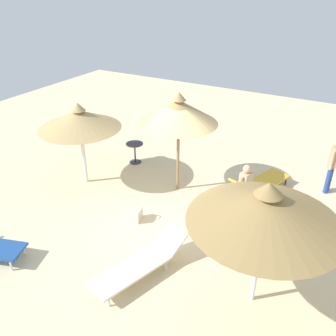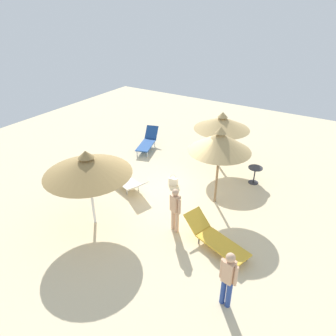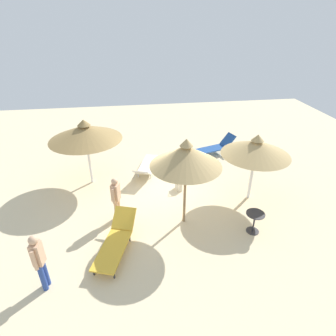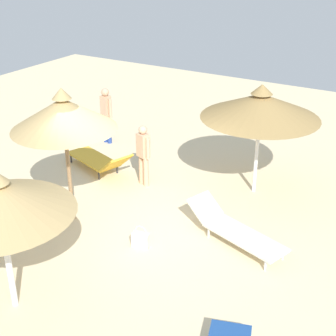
% 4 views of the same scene
% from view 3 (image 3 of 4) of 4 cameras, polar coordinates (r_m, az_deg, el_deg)
% --- Properties ---
extents(ground, '(24.00, 24.00, 0.10)m').
position_cam_3_polar(ground, '(10.32, -0.80, -6.34)').
color(ground, beige).
extents(parasol_umbrella_near_left, '(2.67, 2.67, 2.61)m').
position_cam_3_polar(parasol_umbrella_near_left, '(10.68, -16.57, 6.99)').
color(parasol_umbrella_near_left, white).
rests_on(parasol_umbrella_near_left, ground).
extents(parasol_umbrella_front, '(2.11, 2.11, 2.90)m').
position_cam_3_polar(parasol_umbrella_front, '(7.97, 3.70, 2.48)').
color(parasol_umbrella_front, olive).
rests_on(parasol_umbrella_front, ground).
extents(parasol_umbrella_edge, '(2.32, 2.32, 2.47)m').
position_cam_3_polar(parasol_umbrella_edge, '(9.78, 17.55, 3.96)').
color(parasol_umbrella_edge, white).
rests_on(parasol_umbrella_edge, ground).
extents(lounge_chair_far_left, '(2.05, 1.17, 0.86)m').
position_cam_3_polar(lounge_chair_far_left, '(13.50, 9.78, 4.37)').
color(lounge_chair_far_left, '#1E478C').
rests_on(lounge_chair_far_left, ground).
extents(lounge_chair_near_right, '(1.30, 2.25, 0.75)m').
position_cam_3_polar(lounge_chair_near_right, '(8.26, -10.54, -14.21)').
color(lounge_chair_near_right, gold).
rests_on(lounge_chair_near_right, ground).
extents(lounge_chair_far_right, '(1.27, 2.29, 0.64)m').
position_cam_3_polar(lounge_chair_far_right, '(11.77, -4.30, 0.39)').
color(lounge_chair_far_right, silver).
rests_on(lounge_chair_far_right, ground).
extents(person_standing_center, '(0.25, 0.44, 1.63)m').
position_cam_3_polar(person_standing_center, '(7.44, -24.80, -16.60)').
color(person_standing_center, navy).
rests_on(person_standing_center, ground).
extents(person_standing_back, '(0.30, 0.44, 1.53)m').
position_cam_3_polar(person_standing_back, '(8.99, -10.54, -5.78)').
color(person_standing_back, tan).
rests_on(person_standing_back, ground).
extents(handbag, '(0.23, 0.37, 0.49)m').
position_cam_3_polar(handbag, '(10.67, 2.20, -3.60)').
color(handbag, beige).
rests_on(handbag, ground).
extents(side_table_round, '(0.56, 0.56, 0.69)m').
position_cam_3_polar(side_table_round, '(8.97, 17.24, -9.96)').
color(side_table_round, '#2D2D33').
rests_on(side_table_round, ground).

